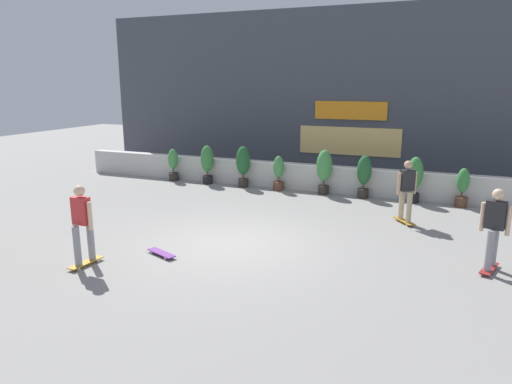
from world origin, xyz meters
The scene contains 15 objects.
ground_plane centered at (0.00, 0.00, 0.00)m, with size 48.00×48.00×0.00m, color gray.
planter_wall centered at (0.00, 6.00, 0.45)m, with size 18.00×0.40×0.90m, color beige.
building_backdrop centered at (0.00, 10.00, 3.25)m, with size 20.00×2.08×6.50m.
potted_plant_0 centered at (-5.06, 5.55, 0.65)m, with size 0.38×0.38×1.22m.
potted_plant_1 centered at (-3.59, 5.55, 0.82)m, with size 0.47×0.47×1.42m.
potted_plant_2 centered at (-2.15, 5.55, 0.85)m, with size 0.50×0.50×1.47m.
potted_plant_3 centered at (-0.80, 5.55, 0.64)m, with size 0.37×0.37×1.21m.
potted_plant_4 centered at (0.80, 5.55, 0.88)m, with size 0.52×0.52×1.51m.
potted_plant_5 centered at (2.12, 5.55, 0.80)m, with size 0.46×0.46×1.39m.
potted_plant_6 centered at (3.67, 5.55, 0.83)m, with size 0.49×0.49×1.44m.
potted_plant_7 centered at (5.05, 5.55, 0.62)m, with size 0.36×0.36×1.19m.
skater_mid_plaza centered at (-2.21, -2.38, 0.94)m, with size 0.56×0.82×1.70m.
skater_by_wall_right centered at (5.47, 0.43, 0.94)m, with size 0.54×0.82×1.70m.
skater_far_right centered at (3.61, 3.16, 0.94)m, with size 0.64×0.76×1.70m.
skateboard_near_camera centered at (-1.08, -1.32, 0.06)m, with size 0.82×0.48×0.08m.
Camera 1 is at (4.41, -9.33, 3.70)m, focal length 32.46 mm.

